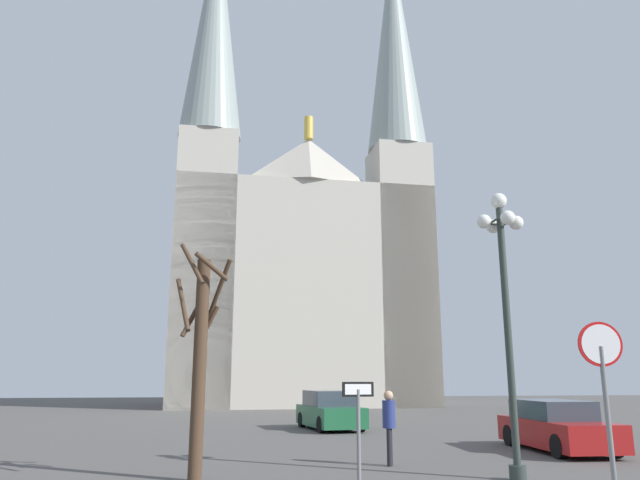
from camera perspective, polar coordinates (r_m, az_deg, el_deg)
cathedral at (r=47.57m, az=-1.94°, el=-1.18°), size 19.91×13.62×40.43m
stop_sign at (r=10.71m, az=25.64°, el=-12.06°), size 0.72×0.13×3.00m
one_way_arrow_sign at (r=11.04m, az=3.72°, el=-17.28°), size 0.59×0.12×2.04m
street_lamp at (r=14.09m, az=17.33°, el=-4.30°), size 1.12×1.12×6.33m
bare_tree at (r=13.47m, az=-11.49°, el=-10.72°), size 1.29×1.28×5.08m
parked_car_near_red at (r=19.67m, az=21.75°, el=-16.35°), size 1.92×4.61×1.44m
parked_car_far_green at (r=25.77m, az=0.93°, el=-16.13°), size 2.46×4.41×1.57m
pedestrian_walking at (r=15.52m, az=6.65°, el=-16.76°), size 0.32×0.32×1.79m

